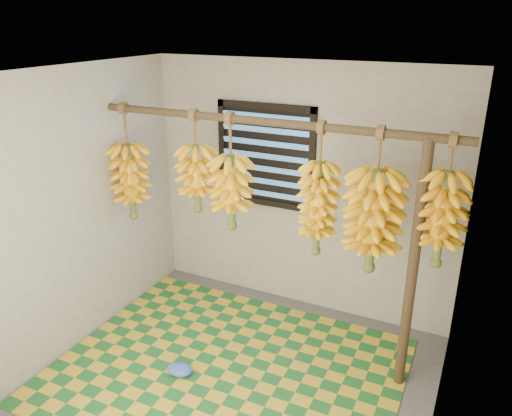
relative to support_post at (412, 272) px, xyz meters
The scene contains 16 objects.
floor 1.71m from the support_post, 149.74° to the right, with size 3.00×3.00×0.01m, color #464646.
ceiling 1.98m from the support_post, 149.74° to the right, with size 3.00×3.00×0.01m, color silver.
wall_back 1.46m from the support_post, 146.14° to the left, with size 3.00×0.01×2.40m, color gray.
wall_left 2.80m from the support_post, 165.49° to the right, with size 0.01×3.00×2.40m, color gray.
wall_right 0.79m from the support_post, 66.46° to the right, with size 0.01×3.00×2.40m, color gray.
window 1.80m from the support_post, 153.40° to the left, with size 1.00×0.04×1.00m.
hanging_pole 1.56m from the support_post, behind, with size 0.06×0.06×3.00m, color #493720.
support_post is the anchor object (origin of this frame).
woven_mat 1.72m from the support_post, 159.50° to the right, with size 2.74×2.19×0.01m, color #1A5B25.
plastic_bag 2.01m from the support_post, 156.80° to the right, with size 0.22×0.16×0.09m, color blue.
banana_bunch_a 2.57m from the support_post, behind, with size 0.34×0.34×1.07m.
banana_bunch_b 1.89m from the support_post, behind, with size 0.33×0.33×0.88m.
banana_bunch_c 1.55m from the support_post, behind, with size 0.33×0.33×0.98m.
banana_bunch_d 0.83m from the support_post, behind, with size 0.30×0.30×1.06m.
banana_bunch_e 0.47m from the support_post, behind, with size 0.43×0.43×1.10m.
banana_bunch_f 0.47m from the support_post, ahead, with size 0.32×0.32×0.96m.
Camera 1 is at (1.58, -2.71, 2.75)m, focal length 35.00 mm.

